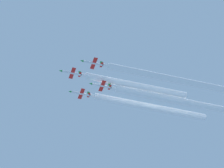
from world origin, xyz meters
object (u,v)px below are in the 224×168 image
jet_lead (71,73)px  jet_slot (101,86)px  jet_right_wingman (80,93)px  jet_left_wingman (92,63)px

jet_lead → jet_slot: 16.60m
jet_lead → jet_right_wingman: size_ratio=1.00×
jet_left_wingman → jet_right_wingman: (23.72, 0.44, -0.07)m
jet_left_wingman → jet_slot: (12.57, -7.83, -2.20)m
jet_left_wingman → jet_slot: size_ratio=1.00×
jet_lead → jet_slot: (1.07, -16.14, -3.76)m
jet_lead → jet_left_wingman: 14.27m
jet_right_wingman → jet_slot: bearing=-143.4°
jet_left_wingman → jet_lead: bearing=35.8°
jet_right_wingman → jet_slot: 14.04m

